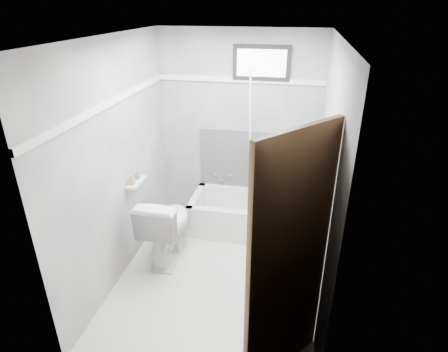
% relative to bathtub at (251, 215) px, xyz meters
% --- Properties ---
extents(floor, '(2.60, 2.60, 0.00)m').
position_rel_bathtub_xyz_m(floor, '(-0.23, -0.93, -0.21)').
color(floor, silver).
rests_on(floor, ground).
extents(ceiling, '(2.60, 2.60, 0.00)m').
position_rel_bathtub_xyz_m(ceiling, '(-0.23, -0.93, 2.19)').
color(ceiling, silver).
rests_on(ceiling, floor).
extents(wall_back, '(2.00, 0.02, 2.40)m').
position_rel_bathtub_xyz_m(wall_back, '(-0.23, 0.37, 0.99)').
color(wall_back, slate).
rests_on(wall_back, floor).
extents(wall_front, '(2.00, 0.02, 2.40)m').
position_rel_bathtub_xyz_m(wall_front, '(-0.23, -2.23, 0.99)').
color(wall_front, slate).
rests_on(wall_front, floor).
extents(wall_left, '(0.02, 2.60, 2.40)m').
position_rel_bathtub_xyz_m(wall_left, '(-1.23, -0.93, 0.99)').
color(wall_left, slate).
rests_on(wall_left, floor).
extents(wall_right, '(0.02, 2.60, 2.40)m').
position_rel_bathtub_xyz_m(wall_right, '(0.77, -0.93, 0.99)').
color(wall_right, slate).
rests_on(wall_right, floor).
extents(bathtub, '(1.50, 0.70, 0.42)m').
position_rel_bathtub_xyz_m(bathtub, '(0.00, 0.00, 0.00)').
color(bathtub, silver).
rests_on(bathtub, floor).
extents(office_chair, '(0.64, 0.64, 1.05)m').
position_rel_bathtub_xyz_m(office_chair, '(0.45, 0.05, 0.44)').
color(office_chair, slate).
rests_on(office_chair, bathtub).
extents(toilet, '(0.46, 0.81, 0.79)m').
position_rel_bathtub_xyz_m(toilet, '(-0.85, -0.73, 0.18)').
color(toilet, white).
rests_on(toilet, floor).
extents(door, '(0.78, 0.78, 2.00)m').
position_rel_bathtub_xyz_m(door, '(0.75, -2.21, 0.79)').
color(door, brown).
rests_on(door, floor).
extents(window, '(0.66, 0.04, 0.40)m').
position_rel_bathtub_xyz_m(window, '(0.02, 0.36, 1.81)').
color(window, black).
rests_on(window, wall_back).
extents(backerboard, '(1.50, 0.02, 0.78)m').
position_rel_bathtub_xyz_m(backerboard, '(0.02, 0.36, 0.59)').
color(backerboard, '#4C4C4F').
rests_on(backerboard, wall_back).
extents(trim_back, '(2.00, 0.02, 0.06)m').
position_rel_bathtub_xyz_m(trim_back, '(-0.23, 0.36, 1.61)').
color(trim_back, white).
rests_on(trim_back, wall_back).
extents(trim_left, '(0.02, 2.60, 0.06)m').
position_rel_bathtub_xyz_m(trim_left, '(-1.22, -0.93, 1.61)').
color(trim_left, white).
rests_on(trim_left, wall_left).
extents(pole, '(0.02, 0.37, 1.92)m').
position_rel_bathtub_xyz_m(pole, '(-0.05, 0.13, 0.84)').
color(pole, white).
rests_on(pole, bathtub).
extents(shelf, '(0.10, 0.32, 0.02)m').
position_rel_bathtub_xyz_m(shelf, '(-1.16, -0.71, 0.69)').
color(shelf, white).
rests_on(shelf, wall_left).
extents(soap_bottle_a, '(0.06, 0.06, 0.11)m').
position_rel_bathtub_xyz_m(soap_bottle_a, '(-1.17, -0.79, 0.76)').
color(soap_bottle_a, '#A68853').
rests_on(soap_bottle_a, shelf).
extents(soap_bottle_b, '(0.09, 0.09, 0.09)m').
position_rel_bathtub_xyz_m(soap_bottle_b, '(-1.17, -0.65, 0.75)').
color(soap_bottle_b, '#486285').
rests_on(soap_bottle_b, shelf).
extents(faucet, '(0.26, 0.10, 0.16)m').
position_rel_bathtub_xyz_m(faucet, '(-0.43, 0.34, 0.34)').
color(faucet, silver).
rests_on(faucet, wall_back).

